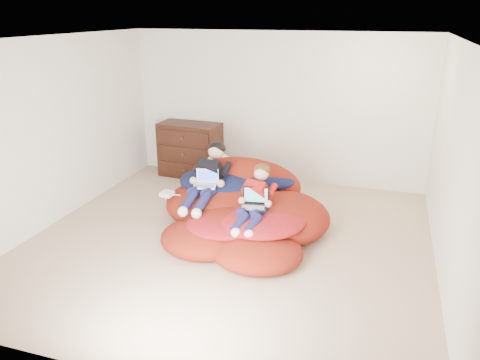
{
  "coord_description": "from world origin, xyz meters",
  "views": [
    {
      "loc": [
        1.77,
        -5.09,
        2.8
      ],
      "look_at": [
        0.03,
        0.4,
        0.7
      ],
      "focal_mm": 35.0,
      "sensor_mm": 36.0,
      "label": 1
    }
  ],
  "objects_px": {
    "laptop_white": "(206,182)",
    "laptop_black": "(255,202)",
    "dresser": "(190,150)",
    "older_boy": "(209,175)",
    "beanbag_pile": "(242,210)",
    "younger_boy": "(256,196)"
  },
  "relations": [
    {
      "from": "beanbag_pile",
      "to": "younger_boy",
      "type": "xyz_separation_m",
      "value": [
        0.29,
        -0.32,
        0.35
      ]
    },
    {
      "from": "laptop_black",
      "to": "younger_boy",
      "type": "bearing_deg",
      "value": 90.0
    },
    {
      "from": "beanbag_pile",
      "to": "laptop_white",
      "type": "xyz_separation_m",
      "value": [
        -0.48,
        -0.07,
        0.38
      ]
    },
    {
      "from": "older_boy",
      "to": "laptop_white",
      "type": "xyz_separation_m",
      "value": [
        0.0,
        -0.11,
        -0.05
      ]
    },
    {
      "from": "dresser",
      "to": "younger_boy",
      "type": "xyz_separation_m",
      "value": [
        1.8,
        -2.08,
        0.13
      ]
    },
    {
      "from": "beanbag_pile",
      "to": "dresser",
      "type": "bearing_deg",
      "value": 130.6
    },
    {
      "from": "laptop_white",
      "to": "older_boy",
      "type": "bearing_deg",
      "value": 90.0
    },
    {
      "from": "older_boy",
      "to": "younger_boy",
      "type": "height_order",
      "value": "older_boy"
    },
    {
      "from": "laptop_black",
      "to": "older_boy",
      "type": "bearing_deg",
      "value": 150.43
    },
    {
      "from": "dresser",
      "to": "older_boy",
      "type": "height_order",
      "value": "older_boy"
    },
    {
      "from": "dresser",
      "to": "laptop_black",
      "type": "bearing_deg",
      "value": -50.11
    },
    {
      "from": "older_boy",
      "to": "laptop_white",
      "type": "distance_m",
      "value": 0.13
    },
    {
      "from": "beanbag_pile",
      "to": "younger_boy",
      "type": "height_order",
      "value": "younger_boy"
    },
    {
      "from": "older_boy",
      "to": "beanbag_pile",
      "type": "bearing_deg",
      "value": -5.38
    },
    {
      "from": "younger_boy",
      "to": "laptop_white",
      "type": "relative_size",
      "value": 2.97
    },
    {
      "from": "laptop_white",
      "to": "laptop_black",
      "type": "relative_size",
      "value": 0.93
    },
    {
      "from": "dresser",
      "to": "laptop_white",
      "type": "xyz_separation_m",
      "value": [
        1.03,
        -1.83,
        0.15
      ]
    },
    {
      "from": "younger_boy",
      "to": "dresser",
      "type": "bearing_deg",
      "value": 130.87
    },
    {
      "from": "dresser",
      "to": "younger_boy",
      "type": "relative_size",
      "value": 1.09
    },
    {
      "from": "dresser",
      "to": "beanbag_pile",
      "type": "distance_m",
      "value": 2.33
    },
    {
      "from": "older_boy",
      "to": "younger_boy",
      "type": "relative_size",
      "value": 1.19
    },
    {
      "from": "dresser",
      "to": "older_boy",
      "type": "distance_m",
      "value": 2.01
    }
  ]
}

